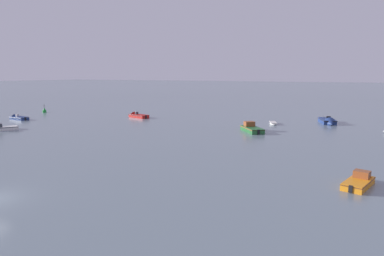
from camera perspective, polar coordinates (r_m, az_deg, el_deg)
The scene contains 8 objects.
motorboat_moored_0 at distance 76.82m, azimuth -9.29°, elevation 1.98°, with size 5.94×3.35×1.93m.
motorboat_moored_1 at distance 66.88m, azimuth -29.41°, elevation -0.13°, with size 3.57×4.88×1.77m.
motorboat_moored_2 at distance 33.60m, azimuth 26.38°, elevation -8.06°, with size 2.79×5.07×1.83m.
motorboat_moored_3 at distance 81.34m, azimuth -27.21°, elevation 1.46°, with size 5.31×2.28×1.77m.
motorboat_moored_5 at distance 58.61m, azimuth 9.66°, elevation -0.13°, with size 5.64×6.16×2.37m.
motorboat_moored_6 at distance 71.06m, azimuth 21.84°, elevation 0.91°, with size 4.28×7.08×2.30m.
rowboat_moored_1 at distance 67.34m, azimuth 13.41°, elevation 0.76°, with size 2.43×3.73×0.56m.
channel_buoy at distance 92.93m, azimuth -23.47°, elevation 2.69°, with size 0.90×0.90×2.30m.
Camera 1 is at (25.42, -14.98, 9.65)m, focal length 31.87 mm.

